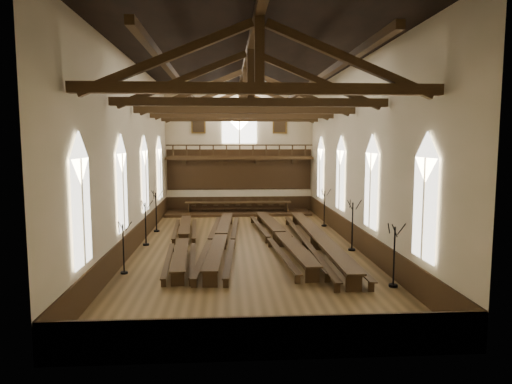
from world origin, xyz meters
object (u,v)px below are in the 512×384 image
(refectory_row_b, at_px, (221,237))
(dais, at_px, (238,213))
(candelabrum_left_mid, at_px, (146,232))
(candelabrum_left_far, at_px, (156,219))
(candelabrum_left_near, at_px, (124,258))
(candelabrum_right_mid, at_px, (352,235))
(candelabrum_right_far, at_px, (324,215))
(candelabrum_right_near, at_px, (394,268))
(high_table, at_px, (238,203))
(refectory_row_c, at_px, (280,235))
(refectory_row_d, at_px, (317,238))
(refectory_row_a, at_px, (183,239))

(refectory_row_b, bearing_deg, dais, 84.00)
(candelabrum_left_mid, xyz_separation_m, candelabrum_left_far, (0.00, 3.83, 0.04))
(candelabrum_left_near, relative_size, candelabrum_right_mid, 0.85)
(candelabrum_left_far, bearing_deg, dais, 51.57)
(candelabrum_right_far, bearing_deg, candelabrum_right_near, -90.00)
(candelabrum_left_far, bearing_deg, candelabrum_left_near, -90.00)
(dais, height_order, candelabrum_left_near, candelabrum_left_near)
(candelabrum_right_mid, relative_size, candelabrum_right_far, 1.06)
(candelabrum_left_mid, relative_size, candelabrum_left_far, 0.95)
(candelabrum_left_mid, bearing_deg, high_table, 63.11)
(candelabrum_left_far, height_order, candelabrum_right_near, candelabrum_left_far)
(dais, height_order, candelabrum_right_near, candelabrum_right_near)
(refectory_row_c, bearing_deg, refectory_row_b, -173.80)
(candelabrum_right_near, bearing_deg, candelabrum_right_far, 90.00)
(refectory_row_b, relative_size, candelabrum_left_mid, 5.74)
(refectory_row_d, height_order, candelabrum_right_near, candelabrum_right_near)
(refectory_row_a, xyz_separation_m, candelabrum_left_near, (-2.11, -4.64, 0.21))
(refectory_row_a, height_order, candelabrum_left_near, candelabrum_left_near)
(candelabrum_left_near, distance_m, candelabrum_right_far, 15.27)
(refectory_row_d, relative_size, dais, 1.31)
(refectory_row_c, xyz_separation_m, dais, (-2.04, 10.99, -0.46))
(candelabrum_left_near, distance_m, candelabrum_left_far, 9.30)
(candelabrum_right_mid, bearing_deg, refectory_row_a, 172.95)
(refectory_row_b, height_order, candelabrum_right_near, candelabrum_right_near)
(high_table, bearing_deg, candelabrum_right_far, -44.49)
(refectory_row_d, relative_size, candelabrum_left_near, 6.42)
(refectory_row_a, xyz_separation_m, refectory_row_b, (2.09, 0.10, 0.06))
(refectory_row_a, bearing_deg, candelabrum_right_near, -38.54)
(refectory_row_c, relative_size, candelabrum_left_far, 5.46)
(refectory_row_b, distance_m, candelabrum_left_far, 6.20)
(refectory_row_d, relative_size, candelabrum_right_far, 5.80)
(refectory_row_c, distance_m, candelabrum_right_far, 6.52)
(candelabrum_right_near, bearing_deg, dais, 107.06)
(candelabrum_left_near, xyz_separation_m, candelabrum_right_mid, (11.10, 3.53, 0.12))
(high_table, height_order, candelabrum_left_mid, candelabrum_left_mid)
(dais, xyz_separation_m, candelabrum_right_near, (5.71, -18.61, 0.68))
(candelabrum_left_mid, bearing_deg, refectory_row_c, -2.81)
(candelabrum_right_far, bearing_deg, dais, 135.51)
(refectory_row_d, bearing_deg, refectory_row_b, 172.58)
(refectory_row_d, distance_m, dais, 12.66)
(refectory_row_b, distance_m, refectory_row_d, 5.21)
(refectory_row_b, height_order, dais, refectory_row_b)
(candelabrum_right_mid, bearing_deg, refectory_row_d, 162.64)
(refectory_row_b, distance_m, refectory_row_c, 3.25)
(dais, height_order, candelabrum_left_mid, candelabrum_left_mid)
(refectory_row_d, bearing_deg, refectory_row_c, 152.08)
(candelabrum_left_near, bearing_deg, refectory_row_d, 23.53)
(refectory_row_d, distance_m, candelabrum_right_near, 6.82)
(refectory_row_d, relative_size, candelabrum_left_far, 5.59)
(candelabrum_right_near, distance_m, candelabrum_right_mid, 6.05)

